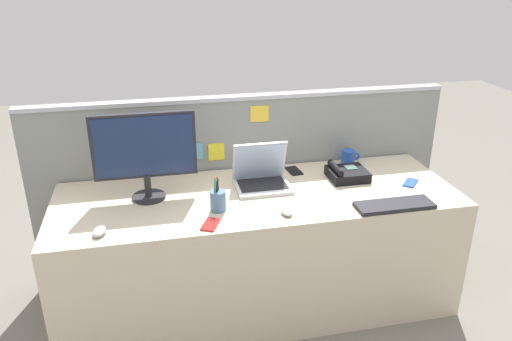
# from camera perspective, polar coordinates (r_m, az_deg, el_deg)

# --- Properties ---
(ground_plane) EXTENTS (10.00, 10.00, 0.00)m
(ground_plane) POSITION_cam_1_polar(r_m,az_deg,el_deg) (3.14, 0.20, -14.58)
(ground_plane) COLOR slate
(desk) EXTENTS (2.22, 0.77, 0.72)m
(desk) POSITION_cam_1_polar(r_m,az_deg,el_deg) (2.93, 0.21, -9.02)
(desk) COLOR beige
(desk) RESTS_ON ground_plane
(cubicle_divider) EXTENTS (2.58, 0.08, 1.17)m
(cubicle_divider) POSITION_cam_1_polar(r_m,az_deg,el_deg) (3.19, -1.44, -1.58)
(cubicle_divider) COLOR gray
(cubicle_divider) RESTS_ON ground_plane
(desktop_monitor) EXTENTS (0.54, 0.18, 0.48)m
(desktop_monitor) POSITION_cam_1_polar(r_m,az_deg,el_deg) (2.67, -12.61, 2.29)
(desktop_monitor) COLOR #232328
(desktop_monitor) RESTS_ON desk
(laptop) EXTENTS (0.31, 0.25, 0.25)m
(laptop) POSITION_cam_1_polar(r_m,az_deg,el_deg) (2.83, 0.61, -0.56)
(laptop) COLOR silver
(laptop) RESTS_ON desk
(desk_phone) EXTENTS (0.22, 0.20, 0.09)m
(desk_phone) POSITION_cam_1_polar(r_m,az_deg,el_deg) (2.98, 10.29, -0.34)
(desk_phone) COLOR black
(desk_phone) RESTS_ON desk
(keyboard_main) EXTENTS (0.41, 0.14, 0.02)m
(keyboard_main) POSITION_cam_1_polar(r_m,az_deg,el_deg) (2.71, 15.53, -3.84)
(keyboard_main) COLOR #232328
(keyboard_main) RESTS_ON desk
(computer_mouse_right_hand) EXTENTS (0.07, 0.11, 0.03)m
(computer_mouse_right_hand) POSITION_cam_1_polar(r_m,az_deg,el_deg) (2.55, 3.55, -4.64)
(computer_mouse_right_hand) COLOR silver
(computer_mouse_right_hand) RESTS_ON desk
(computer_mouse_left_hand) EXTENTS (0.08, 0.11, 0.03)m
(computer_mouse_left_hand) POSITION_cam_1_polar(r_m,az_deg,el_deg) (2.48, -17.46, -6.65)
(computer_mouse_left_hand) COLOR #B2B5BC
(computer_mouse_left_hand) RESTS_ON desk
(pen_cup) EXTENTS (0.08, 0.08, 0.19)m
(pen_cup) POSITION_cam_1_polar(r_m,az_deg,el_deg) (2.57, -4.37, -3.43)
(pen_cup) COLOR #4C7093
(pen_cup) RESTS_ON desk
(cell_phone_red_case) EXTENTS (0.12, 0.14, 0.01)m
(cell_phone_red_case) POSITION_cam_1_polar(r_m,az_deg,el_deg) (2.45, -5.20, -6.15)
(cell_phone_red_case) COLOR #B22323
(cell_phone_red_case) RESTS_ON desk
(cell_phone_black_slab) EXTENTS (0.08, 0.14, 0.01)m
(cell_phone_black_slab) POSITION_cam_1_polar(r_m,az_deg,el_deg) (3.05, 4.36, -0.04)
(cell_phone_black_slab) COLOR black
(cell_phone_black_slab) RESTS_ON desk
(cell_phone_blue_case) EXTENTS (0.13, 0.13, 0.01)m
(cell_phone_blue_case) POSITION_cam_1_polar(r_m,az_deg,el_deg) (3.02, 17.22, -1.34)
(cell_phone_blue_case) COLOR blue
(cell_phone_blue_case) RESTS_ON desk
(coffee_mug) EXTENTS (0.12, 0.08, 0.09)m
(coffee_mug) POSITION_cam_1_polar(r_m,az_deg,el_deg) (3.19, 10.50, 1.52)
(coffee_mug) COLOR blue
(coffee_mug) RESTS_ON desk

